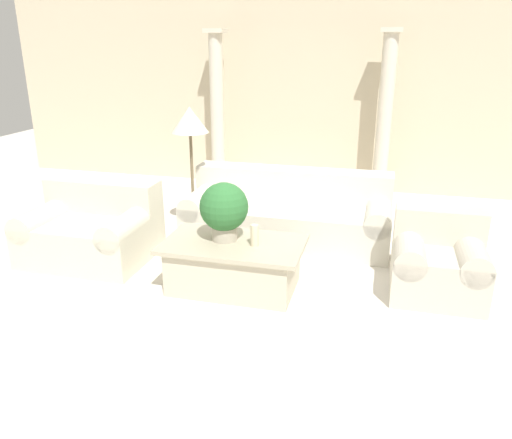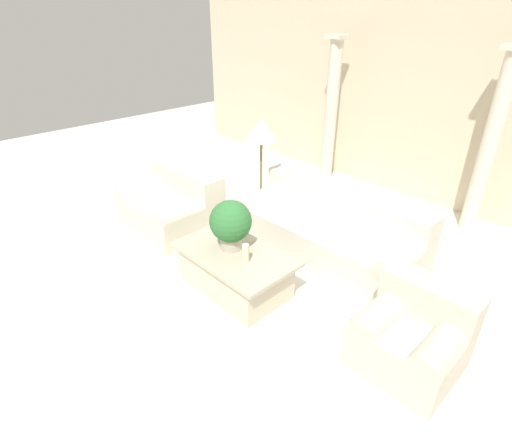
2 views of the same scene
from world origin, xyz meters
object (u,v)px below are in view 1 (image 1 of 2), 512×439
loveseat (93,228)px  potted_plant (224,209)px  floor_lamp (190,125)px  armchair (438,260)px  sofa_long (288,213)px  coffee_table (234,265)px

loveseat → potted_plant: bearing=-10.3°
floor_lamp → armchair: size_ratio=1.87×
sofa_long → loveseat: 2.18m
floor_lamp → coffee_table: bearing=-55.0°
potted_plant → sofa_long: bearing=75.1°
floor_lamp → armchair: (2.72, -0.90, -0.99)m
coffee_table → floor_lamp: bearing=125.0°
coffee_table → armchair: (1.83, 0.38, 0.09)m
sofa_long → loveseat: bearing=-152.0°
sofa_long → coffee_table: bearing=-100.4°
loveseat → floor_lamp: bearing=50.4°
sofa_long → potted_plant: size_ratio=4.26×
sofa_long → coffee_table: sofa_long is taller
coffee_table → potted_plant: potted_plant is taller
coffee_table → sofa_long: bearing=79.6°
sofa_long → potted_plant: bearing=-104.9°
loveseat → floor_lamp: (0.78, 0.94, 0.98)m
sofa_long → potted_plant: 1.42m
loveseat → coffee_table: (1.67, -0.33, -0.09)m
potted_plant → armchair: size_ratio=0.67×
loveseat → potted_plant: (1.57, -0.29, 0.43)m
potted_plant → armchair: bearing=9.8°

